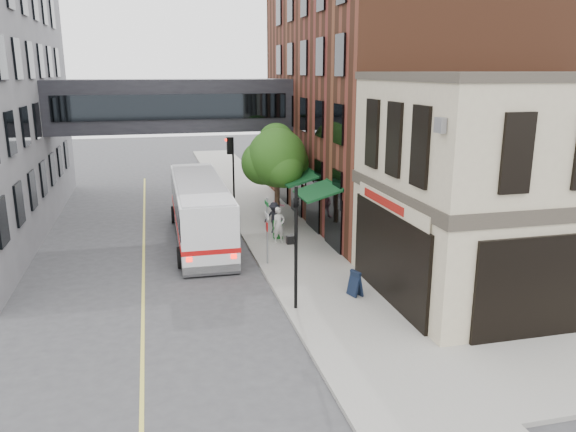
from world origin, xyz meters
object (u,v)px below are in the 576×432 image
bus (200,208)px  pedestrian_c (274,217)px  sandwich_board (355,283)px  newspaper_box (278,230)px  pedestrian_a (279,225)px  pedestrian_b (278,207)px

bus → pedestrian_c: size_ratio=6.88×
bus → sandwich_board: (5.01, -9.22, -1.06)m
newspaper_box → sandwich_board: sandwich_board is taller
sandwich_board → newspaper_box: bearing=80.6°
bus → newspaper_box: bus is taller
pedestrian_a → sandwich_board: (1.32, -7.28, -0.42)m
bus → pedestrian_b: bearing=26.3°
pedestrian_b → sandwich_board: size_ratio=1.61×
pedestrian_a → pedestrian_b: 4.31m
bus → pedestrian_a: bearing=-27.7°
newspaper_box → bus: bearing=168.1°
bus → pedestrian_b: size_ratio=7.12×
pedestrian_a → sandwich_board: 7.41m
newspaper_box → sandwich_board: 8.17m
bus → pedestrian_b: 5.19m
pedestrian_b → newspaper_box: pedestrian_b is taller
bus → pedestrian_b: (4.60, 2.27, -0.76)m
sandwich_board → pedestrian_a: bearing=82.4°
pedestrian_c → pedestrian_b: bearing=101.4°
bus → sandwich_board: size_ratio=11.43×
pedestrian_c → newspaper_box: bearing=-64.0°
pedestrian_c → pedestrian_a: bearing=-66.3°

